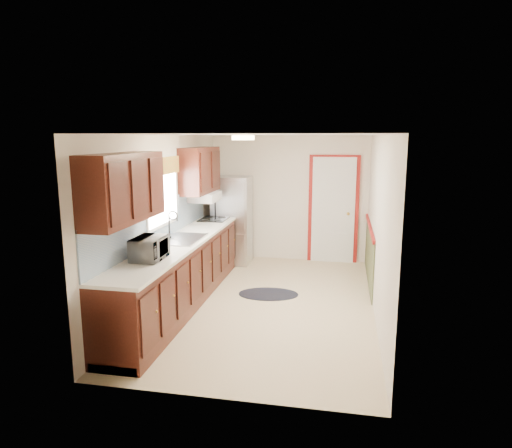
% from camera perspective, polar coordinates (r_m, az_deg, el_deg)
% --- Properties ---
extents(room_shell, '(3.20, 5.20, 2.52)m').
position_cam_1_polar(room_shell, '(6.38, 1.45, 0.27)').
color(room_shell, beige).
rests_on(room_shell, ground).
extents(kitchen_run, '(0.63, 4.00, 2.20)m').
position_cam_1_polar(kitchen_run, '(6.51, -9.81, -3.20)').
color(kitchen_run, '#34120C').
rests_on(kitchen_run, ground).
extents(back_wall_trim, '(1.12, 2.30, 2.08)m').
position_cam_1_polar(back_wall_trim, '(8.53, 10.52, 0.67)').
color(back_wall_trim, maroon).
rests_on(back_wall_trim, ground).
extents(ceiling_fixture, '(0.30, 0.30, 0.06)m').
position_cam_1_polar(ceiling_fixture, '(6.13, -1.62, 10.74)').
color(ceiling_fixture, '#FFD88C').
rests_on(ceiling_fixture, room_shell).
extents(microwave, '(0.28, 0.50, 0.33)m').
position_cam_1_polar(microwave, '(5.53, -13.19, -2.68)').
color(microwave, white).
rests_on(microwave, kitchen_run).
extents(refrigerator, '(0.69, 0.70, 1.64)m').
position_cam_1_polar(refrigerator, '(8.63, -2.99, 0.49)').
color(refrigerator, '#B7B7BC').
rests_on(refrigerator, ground).
extents(rug, '(0.98, 0.69, 0.01)m').
position_cam_1_polar(rug, '(7.05, 1.56, -8.74)').
color(rug, black).
rests_on(rug, ground).
extents(cooktop, '(0.45, 0.55, 0.02)m').
position_cam_1_polar(cooktop, '(8.03, -5.29, 0.62)').
color(cooktop, black).
rests_on(cooktop, kitchen_run).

